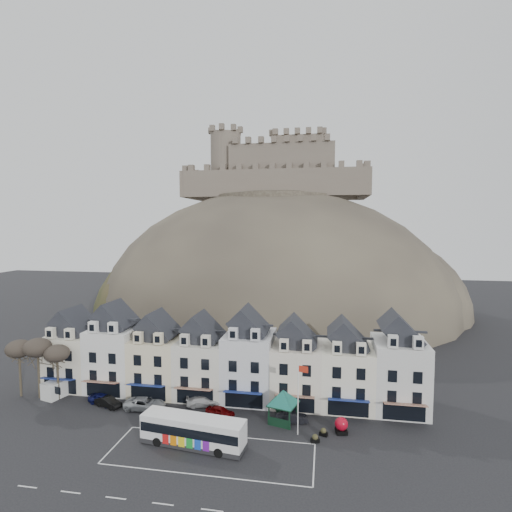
{
  "coord_description": "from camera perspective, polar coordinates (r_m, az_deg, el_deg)",
  "views": [
    {
      "loc": [
        13.82,
        -38.45,
        24.66
      ],
      "look_at": [
        2.97,
        24.0,
        19.61
      ],
      "focal_mm": 28.0,
      "sensor_mm": 36.0,
      "label": 1
    }
  ],
  "objects": [
    {
      "name": "tree_left_near",
      "position": [
        63.88,
        -26.56,
        -12.4
      ],
      "size": [
        3.43,
        3.43,
        7.84
      ],
      "color": "#383023",
      "rests_on": "ground"
    },
    {
      "name": "car_navy",
      "position": [
        61.82,
        -21.06,
        -18.54
      ],
      "size": [
        4.58,
        2.81,
        1.46
      ],
      "primitive_type": "imported",
      "rotation": [
        0.0,
        0.0,
        1.3
      ],
      "color": "#0D1144",
      "rests_on": "ground"
    },
    {
      "name": "castle",
      "position": [
        116.2,
        3.27,
        12.23
      ],
      "size": [
        50.2,
        22.2,
        22.0
      ],
      "color": "#685B4F",
      "rests_on": "ground"
    },
    {
      "name": "planter_west",
      "position": [
        51.5,
        9.61,
        -23.55
      ],
      "size": [
        1.05,
        0.77,
        0.94
      ],
      "rotation": [
        0.0,
        0.0,
        -0.36
      ],
      "color": "black",
      "rests_on": "ground"
    },
    {
      "name": "castle_hill",
      "position": [
        110.89,
        3.14,
        -8.24
      ],
      "size": [
        100.0,
        76.0,
        68.0
      ],
      "color": "#342E28",
      "rests_on": "ground"
    },
    {
      "name": "planter_east",
      "position": [
        50.1,
        8.44,
        -24.38
      ],
      "size": [
        1.06,
        0.77,
        0.95
      ],
      "rotation": [
        0.0,
        0.0,
        0.34
      ],
      "color": "black",
      "rests_on": "ground"
    },
    {
      "name": "car_white",
      "position": [
        58.12,
        -7.51,
        -19.86
      ],
      "size": [
        4.97,
        3.08,
        1.35
      ],
      "primitive_type": "imported",
      "rotation": [
        0.0,
        0.0,
        1.85
      ],
      "color": "silver",
      "rests_on": "ground"
    },
    {
      "name": "townhouse_terrace",
      "position": [
        59.36,
        -4.15,
        -14.49
      ],
      "size": [
        54.4,
        9.35,
        11.8
      ],
      "color": "silver",
      "rests_on": "ground"
    },
    {
      "name": "white_van",
      "position": [
        67.07,
        -26.04,
        -16.41
      ],
      "size": [
        3.5,
        5.54,
        2.35
      ],
      "rotation": [
        0.0,
        0.0,
        -0.26
      ],
      "color": "silver",
      "rests_on": "ground"
    },
    {
      "name": "car_maroon",
      "position": [
        55.19,
        -5.15,
        -21.25
      ],
      "size": [
        4.09,
        2.38,
        1.31
      ],
      "primitive_type": "imported",
      "rotation": [
        0.0,
        0.0,
        1.34
      ],
      "color": "#520405",
      "rests_on": "ground"
    },
    {
      "name": "coach_bay_markings",
      "position": [
        48.21,
        -6.44,
        -26.24
      ],
      "size": [
        22.0,
        7.5,
        0.01
      ],
      "primitive_type": "cube",
      "color": "silver",
      "rests_on": "ground"
    },
    {
      "name": "bus",
      "position": [
        48.91,
        -8.98,
        -23.31
      ],
      "size": [
        12.09,
        4.18,
        3.34
      ],
      "rotation": [
        0.0,
        0.0,
        -0.12
      ],
      "color": "#262628",
      "rests_on": "ground"
    },
    {
      "name": "tree_left_mid",
      "position": [
        65.47,
        -28.74,
        -11.45
      ],
      "size": [
        3.78,
        3.78,
        8.64
      ],
      "color": "#383023",
      "rests_on": "ground"
    },
    {
      "name": "car_charcoal",
      "position": [
        53.76,
        5.12,
        -21.98
      ],
      "size": [
        4.21,
        2.15,
        1.32
      ],
      "primitive_type": "imported",
      "rotation": [
        0.0,
        0.0,
        1.77
      ],
      "color": "black",
      "rests_on": "ground"
    },
    {
      "name": "car_silver",
      "position": [
        58.63,
        -15.58,
        -19.67
      ],
      "size": [
        5.47,
        2.68,
        1.52
      ],
      "primitive_type": "imported",
      "rotation": [
        0.0,
        0.0,
        1.6
      ],
      "color": "#A1A4A9",
      "rests_on": "ground"
    },
    {
      "name": "flagpole",
      "position": [
        49.44,
        6.14,
        -19.02
      ],
      "size": [
        1.21,
        0.38,
        8.61
      ],
      "rotation": [
        0.0,
        0.0,
        -0.26
      ],
      "color": "silver",
      "rests_on": "ground"
    },
    {
      "name": "red_buoy",
      "position": [
        52.15,
        12.1,
        -22.56
      ],
      "size": [
        1.55,
        1.55,
        1.92
      ],
      "rotation": [
        0.0,
        0.0,
        0.19
      ],
      "color": "black",
      "rests_on": "ground"
    },
    {
      "name": "car_black",
      "position": [
        60.79,
        -20.35,
        -18.99
      ],
      "size": [
        4.26,
        2.64,
        1.33
      ],
      "primitive_type": "imported",
      "rotation": [
        0.0,
        0.0,
        1.24
      ],
      "color": "black",
      "rests_on": "ground"
    },
    {
      "name": "tree_left_far",
      "position": [
        67.42,
        -30.76,
        -11.37
      ],
      "size": [
        3.61,
        3.61,
        8.24
      ],
      "color": "#383023",
      "rests_on": "ground"
    },
    {
      "name": "ground",
      "position": [
        47.73,
        -9.49,
        -26.62
      ],
      "size": [
        300.0,
        300.0,
        0.0
      ],
      "primitive_type": "plane",
      "color": "black",
      "rests_on": "ground"
    },
    {
      "name": "bus_shelter",
      "position": [
        52.6,
        3.91,
        -19.48
      ],
      "size": [
        6.34,
        6.34,
        4.19
      ],
      "rotation": [
        0.0,
        0.0,
        -0.28
      ],
      "color": "black",
      "rests_on": "ground"
    }
  ]
}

